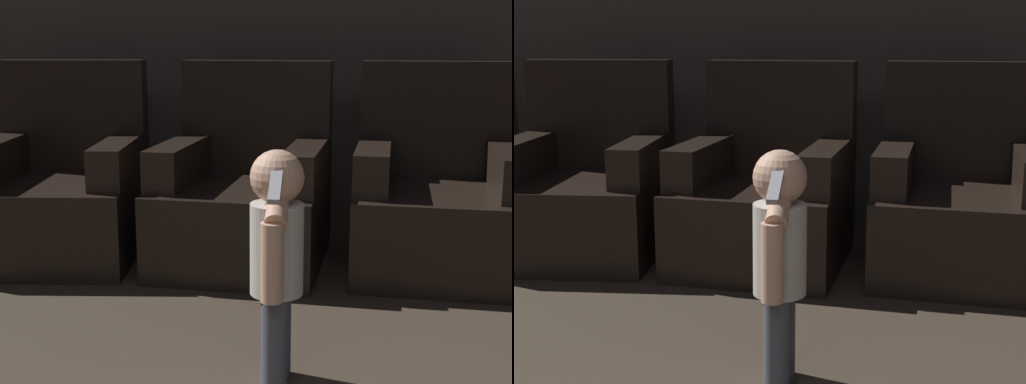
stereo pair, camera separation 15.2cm
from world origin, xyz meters
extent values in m
cube|color=#51493F|center=(0.00, 4.50, 1.30)|extent=(8.40, 0.05, 2.60)
cube|color=black|center=(-1.11, 3.54, 0.21)|extent=(0.88, 0.96, 0.41)
cube|color=black|center=(-1.14, 3.90, 0.71)|extent=(0.81, 0.23, 0.59)
cube|color=black|center=(-0.79, 3.57, 0.51)|extent=(0.23, 0.74, 0.20)
cube|color=black|center=(-0.15, 3.54, 0.21)|extent=(0.87, 0.95, 0.41)
cube|color=black|center=(-0.12, 3.90, 0.71)|extent=(0.81, 0.23, 0.59)
cube|color=black|center=(-0.47, 3.56, 0.51)|extent=(0.22, 0.74, 0.20)
cube|color=black|center=(0.17, 3.51, 0.51)|extent=(0.22, 0.74, 0.20)
cube|color=black|center=(0.81, 3.54, 0.21)|extent=(0.86, 0.95, 0.41)
cube|color=black|center=(0.84, 3.90, 0.71)|extent=(0.81, 0.22, 0.59)
cube|color=black|center=(0.49, 3.56, 0.51)|extent=(0.22, 0.74, 0.20)
cube|color=black|center=(1.12, 3.51, 0.51)|extent=(0.22, 0.74, 0.20)
cylinder|color=#474C56|center=(0.13, 2.31, 0.16)|extent=(0.09, 0.09, 0.31)
cylinder|color=#474C56|center=(0.13, 2.22, 0.16)|extent=(0.09, 0.09, 0.31)
cylinder|color=#B7B2A8|center=(0.13, 2.27, 0.46)|extent=(0.17, 0.17, 0.30)
sphere|color=tan|center=(0.13, 2.27, 0.69)|extent=(0.17, 0.17, 0.17)
cylinder|color=tan|center=(0.12, 2.16, 0.45)|extent=(0.07, 0.07, 0.25)
cylinder|color=tan|center=(0.14, 2.26, 0.64)|extent=(0.07, 0.25, 0.19)
cube|color=#99999E|center=(0.14, 2.16, 0.70)|extent=(0.04, 0.16, 0.10)
camera|label=1|loc=(0.32, 0.09, 1.11)|focal=50.00mm
camera|label=2|loc=(0.47, 0.11, 1.11)|focal=50.00mm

